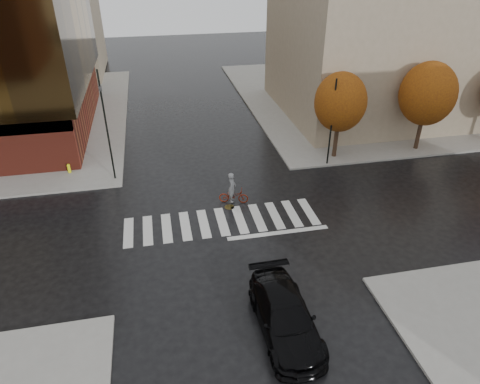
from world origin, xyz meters
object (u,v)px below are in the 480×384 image
object	(u,v)px
fire_hydrant	(69,168)
traffic_light_ne	(332,118)
traffic_light_nw	(105,119)
cyclist	(233,193)
sedan	(285,316)

from	to	relation	value
fire_hydrant	traffic_light_ne	bearing A→B (deg)	-7.24
traffic_light_nw	cyclist	bearing A→B (deg)	65.69
sedan	traffic_light_ne	size ratio (longest dim) A/B	0.88
cyclist	traffic_light_ne	bearing A→B (deg)	-47.99
sedan	fire_hydrant	distance (m)	20.16
sedan	cyclist	bearing A→B (deg)	90.17
sedan	traffic_light_ne	bearing A→B (deg)	61.05
cyclist	traffic_light_nw	size ratio (longest dim) A/B	0.28
traffic_light_nw	traffic_light_ne	distance (m)	15.54
sedan	traffic_light_ne	xyz separation A→B (m)	(7.73, 14.50, 2.89)
cyclist	fire_hydrant	bearing A→B (deg)	76.66
cyclist	traffic_light_ne	xyz separation A→B (m)	(7.93, 3.80, 2.98)
sedan	fire_hydrant	world-z (taller)	sedan
sedan	fire_hydrant	size ratio (longest dim) A/B	8.28
traffic_light_ne	fire_hydrant	bearing A→B (deg)	-7.59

